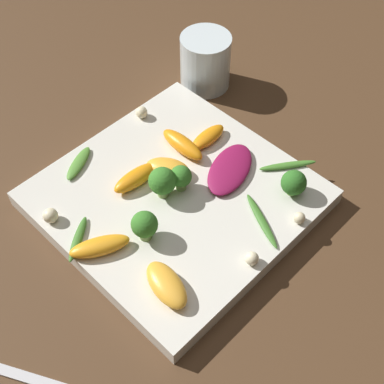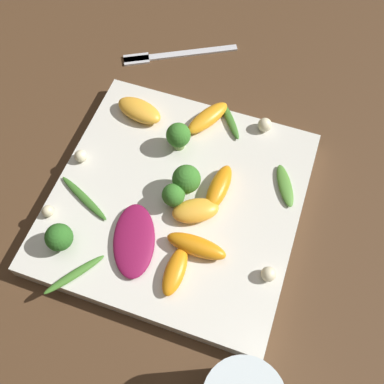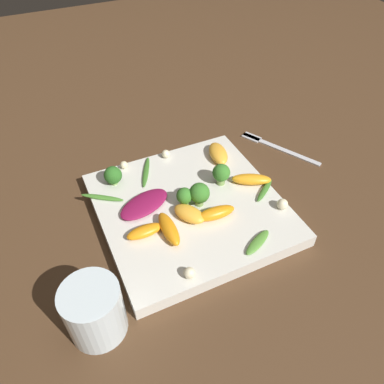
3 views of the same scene
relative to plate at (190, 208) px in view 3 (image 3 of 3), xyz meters
name	(u,v)px [view 3 (image 3 of 3)]	position (x,y,z in m)	size (l,w,h in m)	color
ground_plane	(190,213)	(0.00, 0.00, -0.01)	(2.40, 2.40, 0.00)	#4C331E
plate	(190,208)	(0.00, 0.00, 0.00)	(0.31, 0.31, 0.02)	silver
drinking_glass	(94,311)	(-0.20, -0.14, 0.03)	(0.08, 0.08, 0.09)	silver
fork	(272,145)	(0.24, 0.10, -0.01)	(0.10, 0.17, 0.01)	silver
radicchio_leaf_0	(144,204)	(-0.07, 0.03, 0.02)	(0.11, 0.08, 0.01)	maroon
orange_segment_0	(218,153)	(0.10, 0.09, 0.02)	(0.05, 0.07, 0.02)	#FCAD33
orange_segment_1	(216,213)	(0.02, -0.05, 0.02)	(0.07, 0.03, 0.02)	orange
orange_segment_2	(169,229)	(-0.06, -0.05, 0.02)	(0.03, 0.07, 0.02)	orange
orange_segment_3	(250,178)	(0.12, 0.00, 0.02)	(0.08, 0.06, 0.02)	orange
orange_segment_4	(189,214)	(-0.02, -0.03, 0.02)	(0.06, 0.07, 0.02)	#FCAD33
orange_segment_5	(145,231)	(-0.09, -0.03, 0.02)	(0.06, 0.02, 0.02)	orange
broccoli_floret_0	(184,195)	(-0.01, 0.00, 0.03)	(0.03, 0.03, 0.04)	#7A9E51
broccoli_floret_1	(113,175)	(-0.10, 0.11, 0.03)	(0.03, 0.03, 0.04)	#84AD5B
broccoli_floret_2	(199,194)	(0.01, -0.01, 0.04)	(0.04, 0.04, 0.04)	#7A9E51
broccoli_floret_3	(221,173)	(0.07, 0.02, 0.04)	(0.03, 0.03, 0.04)	#7A9E51
arugula_sprig_0	(265,190)	(0.13, -0.03, 0.02)	(0.06, 0.05, 0.01)	#3D7528
arugula_sprig_1	(102,197)	(-0.13, 0.08, 0.02)	(0.07, 0.05, 0.01)	#47842D
arugula_sprig_2	(146,172)	(-0.04, 0.11, 0.02)	(0.05, 0.08, 0.01)	#3D7528
arugula_sprig_3	(258,242)	(0.06, -0.13, 0.02)	(0.06, 0.04, 0.01)	#518E33
macadamia_nut_0	(166,154)	(0.01, 0.14, 0.02)	(0.02, 0.02, 0.02)	beige
macadamia_nut_1	(124,165)	(-0.07, 0.14, 0.02)	(0.01, 0.01, 0.01)	beige
macadamia_nut_2	(282,204)	(0.14, -0.08, 0.02)	(0.02, 0.02, 0.02)	beige
macadamia_nut_3	(189,273)	(-0.06, -0.13, 0.02)	(0.02, 0.02, 0.02)	beige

